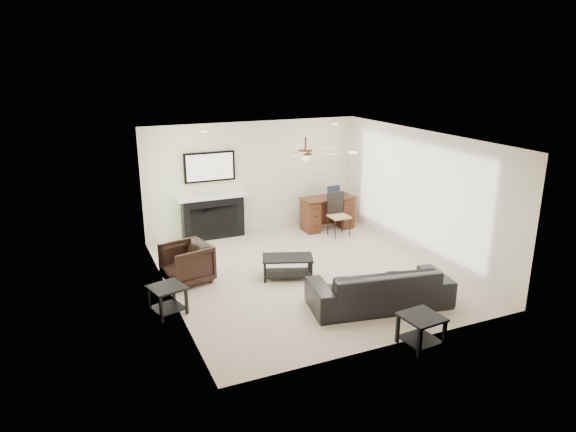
% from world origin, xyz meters
% --- Properties ---
extents(room_shell, '(5.50, 5.54, 2.52)m').
position_xyz_m(room_shell, '(0.19, 0.08, 1.68)').
color(room_shell, beige).
rests_on(room_shell, ground).
extents(sofa, '(2.36, 1.25, 0.66)m').
position_xyz_m(sofa, '(0.48, -1.67, 0.33)').
color(sofa, black).
rests_on(sofa, ground).
extents(armchair, '(0.93, 0.91, 0.71)m').
position_xyz_m(armchair, '(-2.12, 0.48, 0.35)').
color(armchair, black).
rests_on(armchair, ground).
extents(coffee_table, '(1.02, 0.78, 0.40)m').
position_xyz_m(coffee_table, '(-0.42, -0.07, 0.20)').
color(coffee_table, black).
rests_on(coffee_table, ground).
extents(end_table_near, '(0.56, 0.56, 0.45)m').
position_xyz_m(end_table_near, '(0.33, -2.92, 0.23)').
color(end_table_near, black).
rests_on(end_table_near, ground).
extents(end_table_left, '(0.62, 0.62, 0.45)m').
position_xyz_m(end_table_left, '(-2.67, -0.57, 0.23)').
color(end_table_left, black).
rests_on(end_table_left, ground).
extents(fireplace_unit, '(1.52, 0.34, 1.91)m').
position_xyz_m(fireplace_unit, '(-1.04, 2.58, 0.95)').
color(fireplace_unit, black).
rests_on(fireplace_unit, ground).
extents(desk, '(1.22, 0.56, 0.76)m').
position_xyz_m(desk, '(1.56, 2.14, 0.38)').
color(desk, '#37190D').
rests_on(desk, ground).
extents(desk_chair, '(0.43, 0.45, 0.97)m').
position_xyz_m(desk_chair, '(1.56, 1.59, 0.48)').
color(desk_chair, black).
rests_on(desk_chair, ground).
extents(laptop, '(0.33, 0.24, 0.23)m').
position_xyz_m(laptop, '(1.76, 2.12, 0.88)').
color(laptop, black).
rests_on(laptop, desk).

